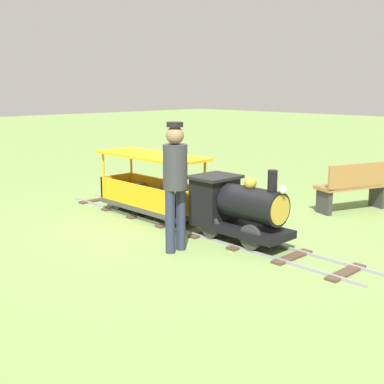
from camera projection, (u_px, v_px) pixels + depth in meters
name	position (u px, v px, depth m)	size (l,w,h in m)	color
ground_plane	(190.00, 228.00, 7.25)	(60.00, 60.00, 0.00)	#75934C
track	(191.00, 227.00, 7.23)	(0.67, 5.70, 0.04)	gray
locomotive	(236.00, 206.00, 6.52)	(0.63, 1.45, 1.00)	black
passenger_car	(152.00, 191.00, 7.78)	(0.73, 2.00, 0.97)	#3F3F3F
conductor_person	(175.00, 177.00, 6.03)	(0.30, 0.30, 1.62)	#282D47
park_bench	(354.00, 187.00, 8.17)	(1.36, 0.81, 0.82)	olive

